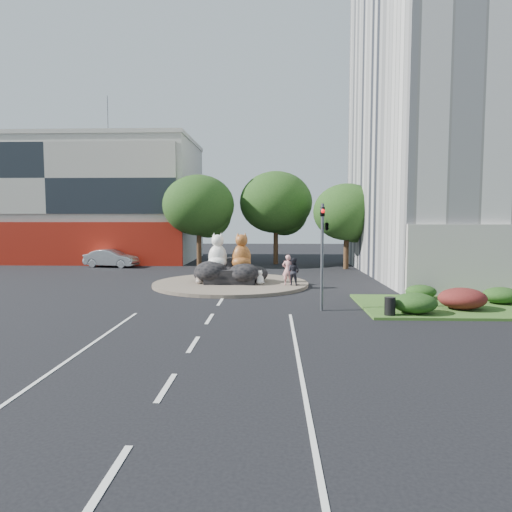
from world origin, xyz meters
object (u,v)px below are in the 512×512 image
at_px(cat_tabby, 242,251).
at_px(kitten_white, 260,277).
at_px(parked_car, 111,258).
at_px(kitten_calico, 200,277).
at_px(litter_bin, 390,306).
at_px(pedestrian_pink, 288,270).
at_px(cat_white, 218,251).
at_px(pedestrian_dark, 294,271).

relative_size(cat_tabby, kitten_white, 2.56).
bearing_deg(parked_car, kitten_calico, -129.57).
relative_size(kitten_white, litter_bin, 1.15).
bearing_deg(parked_car, litter_bin, -125.94).
bearing_deg(pedestrian_pink, litter_bin, 118.36).
xyz_separation_m(cat_tabby, kitten_white, (1.22, -0.81, -1.61)).
height_order(pedestrian_pink, parked_car, pedestrian_pink).
bearing_deg(kitten_calico, pedestrian_pink, 35.14).
relative_size(cat_white, kitten_calico, 2.55).
height_order(cat_white, litter_bin, cat_white).
bearing_deg(parked_car, cat_tabby, -120.94).
height_order(pedestrian_dark, parked_car, pedestrian_dark).
bearing_deg(cat_tabby, litter_bin, -57.22).
xyz_separation_m(kitten_calico, kitten_white, (3.83, -0.09, 0.00)).
xyz_separation_m(parked_car, litter_bin, (19.47, -20.23, -0.27)).
distance_m(cat_tabby, pedestrian_pink, 3.31).
distance_m(kitten_white, parked_car, 17.87).
xyz_separation_m(cat_white, litter_bin, (8.65, -9.48, -1.74)).
height_order(cat_tabby, pedestrian_pink, cat_tabby).
bearing_deg(cat_white, kitten_calico, -140.93).
height_order(cat_tabby, litter_bin, cat_tabby).
height_order(parked_car, litter_bin, parked_car).
height_order(cat_white, kitten_white, cat_white).
xyz_separation_m(kitten_calico, parked_car, (-9.76, 11.51, 0.13)).
height_order(cat_white, pedestrian_pink, cat_white).
bearing_deg(cat_white, kitten_white, -13.22).
xyz_separation_m(cat_white, pedestrian_pink, (4.49, -1.07, -1.11)).
bearing_deg(litter_bin, cat_white, 132.37).
xyz_separation_m(cat_white, pedestrian_dark, (4.85, -1.18, -1.20)).
relative_size(cat_tabby, parked_car, 0.49).
distance_m(cat_white, cat_tabby, 1.55).
bearing_deg(litter_bin, kitten_white, 124.27).
bearing_deg(kitten_white, pedestrian_pink, -33.37).
height_order(cat_tabby, pedestrian_dark, cat_tabby).
relative_size(cat_white, pedestrian_dark, 1.35).
bearing_deg(kitten_white, cat_white, 137.02).
relative_size(kitten_calico, pedestrian_dark, 0.53).
bearing_deg(cat_tabby, pedestrian_dark, -23.27).
bearing_deg(kitten_calico, cat_white, 73.63).
height_order(kitten_calico, pedestrian_pink, pedestrian_pink).
bearing_deg(cat_white, parked_car, 138.95).
bearing_deg(pedestrian_dark, cat_white, 16.63).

